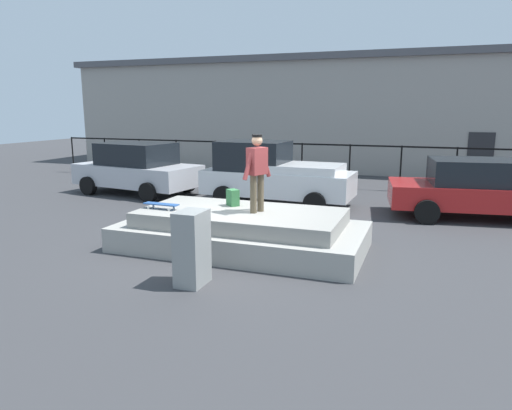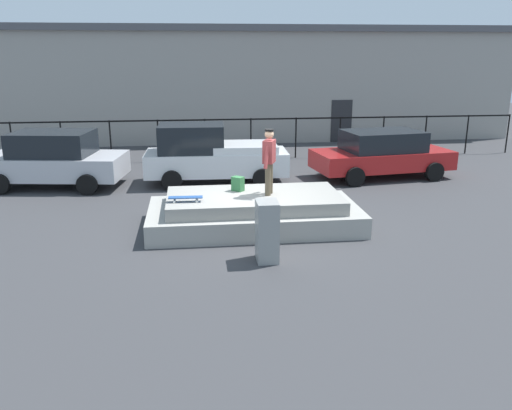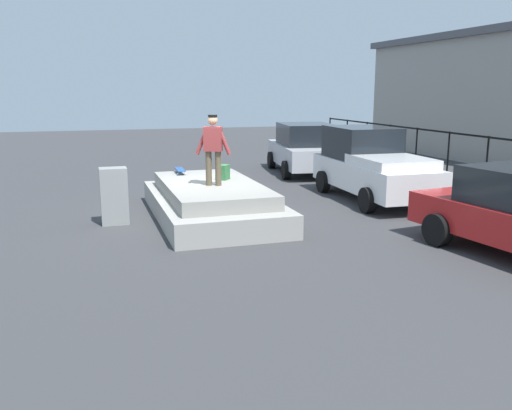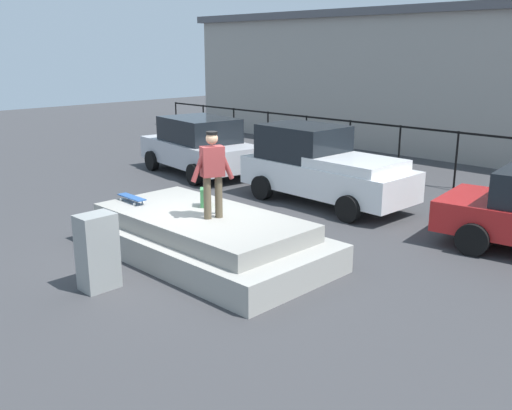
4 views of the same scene
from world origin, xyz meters
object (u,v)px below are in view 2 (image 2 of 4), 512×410
(skateboarder, at_px, (269,157))
(car_red_sedan_far, at_px, (382,153))
(utility_box, at_px, (267,231))
(skateboard, at_px, (185,198))
(car_white_pickup_mid, at_px, (212,154))
(backpack, at_px, (238,184))
(car_silver_sedan_near, at_px, (54,159))

(skateboarder, bearing_deg, car_red_sedan_far, 46.29)
(car_red_sedan_far, relative_size, utility_box, 3.82)
(skateboard, relative_size, car_red_sedan_far, 0.16)
(skateboarder, height_order, car_white_pickup_mid, skateboarder)
(backpack, bearing_deg, utility_box, 138.11)
(skateboarder, relative_size, backpack, 4.42)
(car_white_pickup_mid, relative_size, car_red_sedan_far, 0.95)
(skateboard, xyz_separation_m, utility_box, (1.68, -1.79, -0.29))
(car_white_pickup_mid, distance_m, utility_box, 7.02)
(skateboarder, bearing_deg, car_silver_sedan_near, 142.01)
(backpack, bearing_deg, car_red_sedan_far, -100.30)
(backpack, distance_m, car_red_sedan_far, 6.98)
(skateboarder, relative_size, car_red_sedan_far, 0.33)
(skateboard, height_order, utility_box, utility_box)
(skateboarder, bearing_deg, utility_box, -99.21)
(skateboarder, xyz_separation_m, car_white_pickup_mid, (-1.21, 4.74, -0.79))
(backpack, height_order, car_red_sedan_far, car_red_sedan_far)
(car_white_pickup_mid, xyz_separation_m, car_red_sedan_far, (5.87, 0.13, -0.13))
(skateboarder, height_order, backpack, skateboarder)
(car_white_pickup_mid, bearing_deg, skateboarder, -75.68)
(car_red_sedan_far, bearing_deg, car_silver_sedan_near, 179.95)
(skateboard, height_order, backpack, backpack)
(car_red_sedan_far, xyz_separation_m, utility_box, (-5.02, -7.09, -0.19))
(car_red_sedan_far, bearing_deg, utility_box, -125.27)
(skateboarder, height_order, utility_box, skateboarder)
(utility_box, bearing_deg, backpack, 97.93)
(car_red_sedan_far, bearing_deg, skateboard, -141.61)
(car_white_pickup_mid, xyz_separation_m, utility_box, (0.85, -6.97, -0.32))
(backpack, relative_size, car_silver_sedan_near, 0.08)
(skateboarder, distance_m, skateboard, 2.24)
(skateboard, bearing_deg, utility_box, -46.80)
(skateboarder, bearing_deg, backpack, 149.58)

